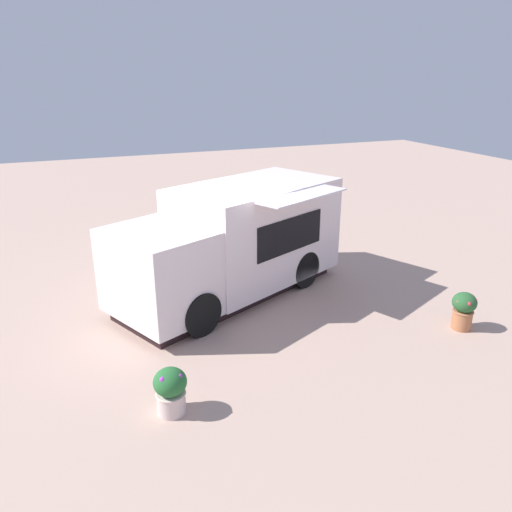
{
  "coord_description": "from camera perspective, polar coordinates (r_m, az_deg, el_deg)",
  "views": [
    {
      "loc": [
        9.29,
        -3.09,
        4.56
      ],
      "look_at": [
        -0.24,
        0.77,
        0.75
      ],
      "focal_mm": 35.09,
      "sensor_mm": 36.0,
      "label": 1
    }
  ],
  "objects": [
    {
      "name": "ground_plane",
      "position": [
        10.8,
        -3.35,
        -4.67
      ],
      "size": [
        40.0,
        40.0,
        0.0
      ],
      "primitive_type": "plane",
      "color": "tan"
    },
    {
      "name": "person_customer",
      "position": [
        14.53,
        -8.72,
        3.22
      ],
      "size": [
        0.8,
        0.61,
        0.85
      ],
      "color": "brown",
      "rests_on": "ground_plane"
    },
    {
      "name": "food_truck",
      "position": [
        10.6,
        -2.57,
        1.31
      ],
      "size": [
        3.94,
        5.51,
        2.31
      ],
      "color": "white",
      "rests_on": "ground_plane"
    },
    {
      "name": "plaza_bench",
      "position": [
        14.87,
        4.21,
        3.93
      ],
      "size": [
        0.99,
        1.69,
        0.49
      ],
      "color": "#444420",
      "rests_on": "ground_plane"
    },
    {
      "name": "planter_flowering_far",
      "position": [
        7.33,
        -9.71,
        -14.78
      ],
      "size": [
        0.47,
        0.47,
        0.7
      ],
      "color": "beige",
      "rests_on": "ground_plane"
    },
    {
      "name": "planter_flowering_near",
      "position": [
        10.11,
        22.59,
        -5.6
      ],
      "size": [
        0.45,
        0.45,
        0.73
      ],
      "color": "#B26C45",
      "rests_on": "ground_plane"
    }
  ]
}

